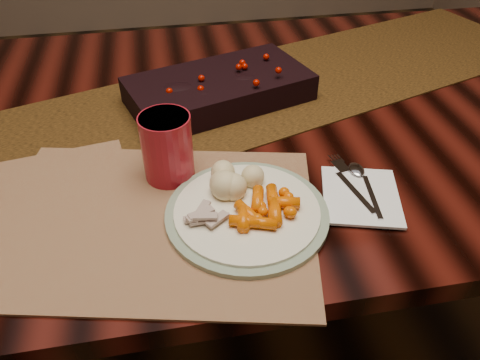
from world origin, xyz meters
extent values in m
plane|color=black|center=(0.00, 0.00, 0.00)|extent=(5.00, 5.00, 0.00)
cube|color=black|center=(0.00, 0.00, 0.38)|extent=(1.80, 1.00, 0.75)
cube|color=black|center=(-0.05, 0.04, 0.75)|extent=(1.85, 0.93, 0.00)
cube|color=brown|center=(-0.17, -0.30, 0.75)|extent=(0.57, 0.47, 0.00)
cylinder|color=white|center=(-0.03, -0.32, 0.76)|extent=(0.32, 0.32, 0.01)
cube|color=white|center=(0.17, -0.31, 0.76)|extent=(0.16, 0.17, 0.00)
cylinder|color=maroon|center=(-0.14, -0.19, 0.81)|extent=(0.11, 0.11, 0.12)
camera|label=1|loc=(-0.13, -0.85, 1.27)|focal=35.00mm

